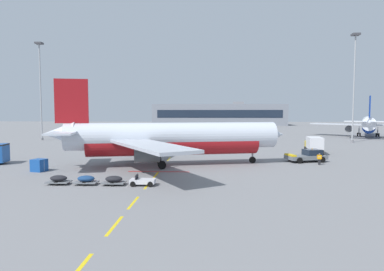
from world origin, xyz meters
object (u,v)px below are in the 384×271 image
at_px(airliner_foreground, 170,138).
at_px(apron_light_mast_far, 354,76).
at_px(apron_light_mast_near, 40,80).
at_px(airliner_mid_left, 368,124).
at_px(fuel_service_truck, 314,145).
at_px(baggage_train, 100,180).
at_px(pushback_tug, 307,156).
at_px(ground_crew_worker, 319,158).
at_px(uld_cargo_container, 39,165).

height_order(airliner_foreground, apron_light_mast_far, apron_light_mast_far).
bearing_deg(apron_light_mast_near, airliner_mid_left, 11.02).
xyz_separation_m(airliner_foreground, apron_light_mast_near, (-40.05, 41.58, 12.36)).
bearing_deg(fuel_service_truck, baggage_train, -138.31).
height_order(pushback_tug, apron_light_mast_near, apron_light_mast_near).
height_order(fuel_service_truck, apron_light_mast_far, apron_light_mast_far).
height_order(apron_light_mast_near, apron_light_mast_far, apron_light_mast_far).
bearing_deg(fuel_service_truck, ground_crew_worker, -104.20).
bearing_deg(baggage_train, apron_light_mast_near, 121.92).
xyz_separation_m(airliner_foreground, airliner_mid_left, (56.37, 60.36, -0.01)).
height_order(ground_crew_worker, uld_cargo_container, ground_crew_worker).
relative_size(baggage_train, apron_light_mast_near, 0.44).
relative_size(pushback_tug, ground_crew_worker, 3.84).
height_order(pushback_tug, fuel_service_truck, fuel_service_truck).
xyz_separation_m(pushback_tug, baggage_train, (-26.89, -17.79, -0.37)).
xyz_separation_m(airliner_mid_left, uld_cargo_container, (-72.91, -65.88, -3.14)).
bearing_deg(fuel_service_truck, uld_cargo_container, -154.26).
height_order(airliner_mid_left, apron_light_mast_near, apron_light_mast_near).
height_order(uld_cargo_container, apron_light_mast_far, apron_light_mast_far).
relative_size(airliner_foreground, apron_light_mast_near, 1.31).
xyz_separation_m(pushback_tug, uld_cargo_container, (-37.44, -10.21, -0.10)).
bearing_deg(baggage_train, apron_light_mast_far, 46.90).
xyz_separation_m(fuel_service_truck, ground_crew_worker, (-3.29, -13.01, -0.68)).
xyz_separation_m(fuel_service_truck, uld_cargo_container, (-41.55, -20.03, -0.85)).
relative_size(ground_crew_worker, apron_light_mast_near, 0.06).
distance_m(pushback_tug, fuel_service_truck, 10.68).
xyz_separation_m(baggage_train, ground_crew_worker, (27.71, 14.61, 0.44)).
distance_m(airliner_mid_left, fuel_service_truck, 55.60).
bearing_deg(baggage_train, ground_crew_worker, 27.79).
bearing_deg(ground_crew_worker, pushback_tug, 104.42).
distance_m(uld_cargo_container, apron_light_mast_far, 74.71).
distance_m(apron_light_mast_near, apron_light_mast_far, 82.09).
height_order(fuel_service_truck, apron_light_mast_near, apron_light_mast_near).
relative_size(apron_light_mast_near, apron_light_mast_far, 0.97).
relative_size(baggage_train, uld_cargo_container, 5.96).
distance_m(airliner_foreground, ground_crew_worker, 21.97).
relative_size(airliner_mid_left, apron_light_mast_near, 1.27).
bearing_deg(ground_crew_worker, fuel_service_truck, 75.80).
height_order(pushback_tug, airliner_mid_left, airliner_mid_left).
bearing_deg(airliner_foreground, fuel_service_truck, 30.13).
relative_size(pushback_tug, baggage_train, 0.56).
distance_m(airliner_mid_left, uld_cargo_container, 98.31).
height_order(airliner_mid_left, fuel_service_truck, airliner_mid_left).
xyz_separation_m(baggage_train, uld_cargo_container, (-10.55, 7.58, 0.27)).
distance_m(baggage_train, uld_cargo_container, 12.99).
bearing_deg(apron_light_mast_near, apron_light_mast_far, -2.40).
bearing_deg(apron_light_mast_far, ground_crew_worker, -118.93).
height_order(pushback_tug, baggage_train, pushback_tug).
xyz_separation_m(ground_crew_worker, apron_light_mast_near, (-61.77, 40.08, 15.34)).
xyz_separation_m(airliner_foreground, ground_crew_worker, (21.72, 1.51, -2.98)).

